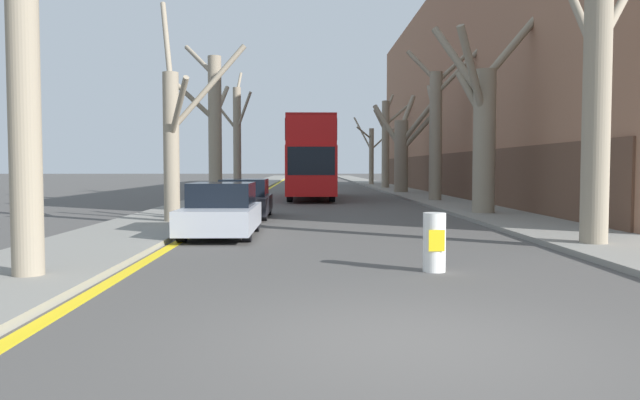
{
  "coord_description": "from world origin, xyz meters",
  "views": [
    {
      "loc": [
        -1.04,
        -6.04,
        1.75
      ],
      "look_at": [
        -0.4,
        22.89,
        0.2
      ],
      "focal_mm": 35.0,
      "sensor_mm": 36.0,
      "label": 1
    }
  ],
  "objects_px": {
    "street_tree_right_0": "(595,71)",
    "traffic_bollard": "(434,242)",
    "street_tree_left_2": "(214,125)",
    "street_tree_right_2": "(437,127)",
    "street_tree_right_4": "(386,141)",
    "parked_car_1": "(244,199)",
    "street_tree_left_0": "(21,5)",
    "street_tree_right_1": "(483,127)",
    "parked_car_0": "(222,211)",
    "street_tree_left_3": "(237,137)",
    "street_tree_left_1": "(174,135)",
    "street_tree_right_3": "(403,148)",
    "double_decker_bus": "(310,154)",
    "street_tree_right_5": "(371,153)"
  },
  "relations": [
    {
      "from": "street_tree_right_0",
      "to": "traffic_bollard",
      "type": "xyz_separation_m",
      "value": [
        -4.04,
        -3.0,
        -3.3
      ]
    },
    {
      "from": "street_tree_left_2",
      "to": "street_tree_right_0",
      "type": "height_order",
      "value": "street_tree_right_0"
    },
    {
      "from": "street_tree_right_2",
      "to": "street_tree_right_4",
      "type": "xyz_separation_m",
      "value": [
        -0.18,
        18.15,
        0.01
      ]
    },
    {
      "from": "street_tree_left_2",
      "to": "street_tree_right_0",
      "type": "distance_m",
      "value": 18.55
    },
    {
      "from": "street_tree_left_2",
      "to": "parked_car_1",
      "type": "height_order",
      "value": "street_tree_left_2"
    },
    {
      "from": "street_tree_left_0",
      "to": "street_tree_right_0",
      "type": "distance_m",
      "value": 11.07
    },
    {
      "from": "street_tree_left_2",
      "to": "street_tree_right_1",
      "type": "distance_m",
      "value": 12.41
    },
    {
      "from": "parked_car_1",
      "to": "parked_car_0",
      "type": "bearing_deg",
      "value": -90.0
    },
    {
      "from": "street_tree_left_0",
      "to": "street_tree_left_3",
      "type": "bearing_deg",
      "value": 89.81
    },
    {
      "from": "street_tree_right_4",
      "to": "street_tree_right_2",
      "type": "bearing_deg",
      "value": -89.42
    },
    {
      "from": "street_tree_left_1",
      "to": "street_tree_right_4",
      "type": "height_order",
      "value": "street_tree_right_4"
    },
    {
      "from": "street_tree_left_1",
      "to": "street_tree_left_0",
      "type": "bearing_deg",
      "value": -91.6
    },
    {
      "from": "street_tree_right_3",
      "to": "street_tree_right_0",
      "type": "bearing_deg",
      "value": -90.17
    },
    {
      "from": "street_tree_right_2",
      "to": "double_decker_bus",
      "type": "bearing_deg",
      "value": 150.11
    },
    {
      "from": "street_tree_left_0",
      "to": "street_tree_right_0",
      "type": "relative_size",
      "value": 0.96
    },
    {
      "from": "street_tree_left_0",
      "to": "street_tree_left_2",
      "type": "distance_m",
      "value": 19.2
    },
    {
      "from": "double_decker_bus",
      "to": "traffic_bollard",
      "type": "bearing_deg",
      "value": -85.47
    },
    {
      "from": "street_tree_left_2",
      "to": "traffic_bollard",
      "type": "bearing_deg",
      "value": -70.95
    },
    {
      "from": "double_decker_bus",
      "to": "street_tree_left_1",
      "type": "bearing_deg",
      "value": -105.18
    },
    {
      "from": "street_tree_right_1",
      "to": "street_tree_right_3",
      "type": "distance_m",
      "value": 18.14
    },
    {
      "from": "street_tree_right_1",
      "to": "parked_car_1",
      "type": "distance_m",
      "value": 8.79
    },
    {
      "from": "street_tree_left_1",
      "to": "street_tree_right_4",
      "type": "relative_size",
      "value": 0.93
    },
    {
      "from": "street_tree_right_1",
      "to": "street_tree_right_4",
      "type": "relative_size",
      "value": 0.95
    },
    {
      "from": "street_tree_left_2",
      "to": "street_tree_right_3",
      "type": "height_order",
      "value": "street_tree_left_2"
    },
    {
      "from": "street_tree_left_2",
      "to": "street_tree_left_3",
      "type": "height_order",
      "value": "street_tree_left_2"
    },
    {
      "from": "street_tree_right_2",
      "to": "parked_car_0",
      "type": "distance_m",
      "value": 17.54
    },
    {
      "from": "street_tree_right_0",
      "to": "street_tree_right_1",
      "type": "bearing_deg",
      "value": 89.41
    },
    {
      "from": "street_tree_right_2",
      "to": "double_decker_bus",
      "type": "xyz_separation_m",
      "value": [
        -6.21,
        3.57,
        -1.3
      ]
    },
    {
      "from": "street_tree_right_3",
      "to": "traffic_bollard",
      "type": "distance_m",
      "value": 30.24
    },
    {
      "from": "street_tree_right_1",
      "to": "parked_car_0",
      "type": "bearing_deg",
      "value": -142.96
    },
    {
      "from": "double_decker_bus",
      "to": "parked_car_0",
      "type": "xyz_separation_m",
      "value": [
        -2.36,
        -18.56,
        -1.78
      ]
    },
    {
      "from": "street_tree_left_2",
      "to": "street_tree_right_4",
      "type": "relative_size",
      "value": 1.01
    },
    {
      "from": "street_tree_left_3",
      "to": "street_tree_right_5",
      "type": "height_order",
      "value": "street_tree_left_3"
    },
    {
      "from": "street_tree_right_5",
      "to": "street_tree_right_0",
      "type": "bearing_deg",
      "value": -89.92
    },
    {
      "from": "street_tree_right_5",
      "to": "parked_car_1",
      "type": "xyz_separation_m",
      "value": [
        -8.24,
        -36.98,
        -2.4
      ]
    },
    {
      "from": "parked_car_1",
      "to": "traffic_bollard",
      "type": "distance_m",
      "value": 11.88
    },
    {
      "from": "street_tree_left_1",
      "to": "double_decker_bus",
      "type": "bearing_deg",
      "value": 74.82
    },
    {
      "from": "street_tree_left_2",
      "to": "double_decker_bus",
      "type": "bearing_deg",
      "value": 51.47
    },
    {
      "from": "street_tree_right_3",
      "to": "parked_car_1",
      "type": "bearing_deg",
      "value": -114.05
    },
    {
      "from": "street_tree_left_0",
      "to": "traffic_bollard",
      "type": "height_order",
      "value": "street_tree_left_0"
    },
    {
      "from": "street_tree_right_1",
      "to": "double_decker_bus",
      "type": "bearing_deg",
      "value": 116.22
    },
    {
      "from": "street_tree_right_1",
      "to": "street_tree_left_0",
      "type": "bearing_deg",
      "value": -129.84
    },
    {
      "from": "street_tree_right_5",
      "to": "traffic_bollard",
      "type": "bearing_deg",
      "value": -94.73
    },
    {
      "from": "street_tree_left_3",
      "to": "street_tree_left_0",
      "type": "bearing_deg",
      "value": -90.19
    },
    {
      "from": "street_tree_right_4",
      "to": "double_decker_bus",
      "type": "distance_m",
      "value": 15.83
    },
    {
      "from": "street_tree_left_2",
      "to": "street_tree_right_3",
      "type": "relative_size",
      "value": 1.18
    },
    {
      "from": "parked_car_0",
      "to": "street_tree_left_2",
      "type": "bearing_deg",
      "value": 99.11
    },
    {
      "from": "street_tree_left_0",
      "to": "street_tree_right_1",
      "type": "height_order",
      "value": "street_tree_left_0"
    },
    {
      "from": "street_tree_right_5",
      "to": "parked_car_0",
      "type": "relative_size",
      "value": 1.65
    },
    {
      "from": "street_tree_left_0",
      "to": "street_tree_right_1",
      "type": "xyz_separation_m",
      "value": [
        10.47,
        12.55,
        -0.97
      ]
    }
  ]
}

